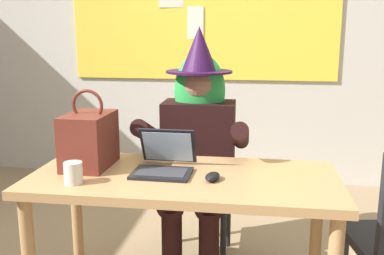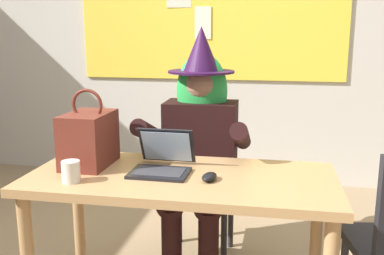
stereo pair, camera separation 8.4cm
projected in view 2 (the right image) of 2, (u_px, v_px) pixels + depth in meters
name	position (u px, v px, depth m)	size (l,w,h in m)	color
wall_back_bulletin	(210.00, 34.00, 4.00)	(6.66, 2.35, 2.68)	beige
desk_main	(181.00, 195.00, 2.04)	(1.42, 0.67, 0.73)	tan
chair_at_desk	(203.00, 175.00, 2.72)	(0.42, 0.42, 0.90)	black
person_costumed	(199.00, 135.00, 2.55)	(0.60, 0.66, 1.40)	black
laptop	(162.00, 162.00, 2.06)	(0.27, 0.29, 0.19)	black
computer_mouse	(209.00, 177.00, 1.93)	(0.06, 0.10, 0.03)	black
handbag	(89.00, 138.00, 2.14)	(0.20, 0.30, 0.38)	maroon
coffee_mug	(71.00, 172.00, 1.91)	(0.08, 0.08, 0.10)	silver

